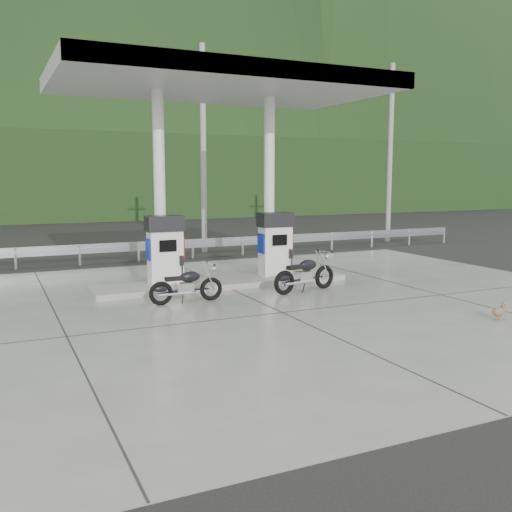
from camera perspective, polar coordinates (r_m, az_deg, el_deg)
name	(u,v)px	position (r m, az deg, el deg)	size (l,w,h in m)	color
ground	(262,304)	(13.37, 0.65, -4.86)	(160.00, 160.00, 0.00)	black
forecourt_apron	(262,304)	(13.36, 0.65, -4.81)	(18.00, 14.00, 0.02)	slate
pump_island	(223,283)	(15.59, -3.33, -2.68)	(7.00, 1.40, 0.15)	gray
gas_pump_left	(165,250)	(14.94, -9.08, 0.56)	(0.95, 0.55, 1.80)	white
gas_pump_right	(275,244)	(16.10, 1.94, 1.17)	(0.95, 0.55, 1.80)	white
canopy_column_left	(160,188)	(15.21, -9.62, 6.72)	(0.30, 0.30, 5.00)	white
canopy_column_right	(269,187)	(16.35, 1.33, 6.90)	(0.30, 0.30, 5.00)	white
canopy_roof	(221,84)	(15.52, -3.49, 16.84)	(8.50, 5.00, 0.40)	beige
guardrail	(166,240)	(20.67, -8.99, 1.55)	(26.00, 0.16, 1.42)	gray
road	(143,249)	(24.11, -11.26, 0.69)	(60.00, 7.00, 0.01)	black
utility_pole_b	(203,150)	(22.61, -5.29, 10.50)	(0.22, 0.22, 8.00)	gray
utility_pole_c	(390,154)	(27.02, 13.27, 9.88)	(0.22, 0.22, 8.00)	gray
tree_band	(77,177)	(42.14, -17.44, 7.56)	(80.00, 6.00, 6.00)	black
forested_hills	(43,203)	(72.04, -20.55, 5.00)	(100.00, 40.00, 140.00)	black
motorcycle_left	(186,286)	(13.48, -6.98, -2.99)	(1.68, 0.53, 0.79)	black
motorcycle_right	(305,274)	(14.74, 4.91, -1.85)	(1.87, 0.59, 0.89)	black
duck	(499,312)	(12.86, 23.11, -5.19)	(0.44, 0.12, 0.32)	brown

